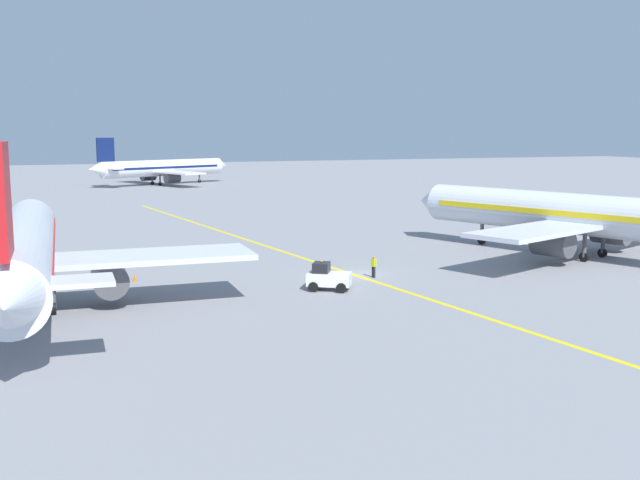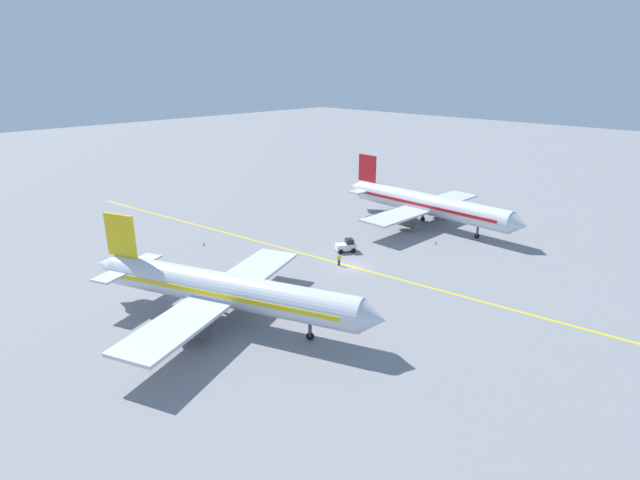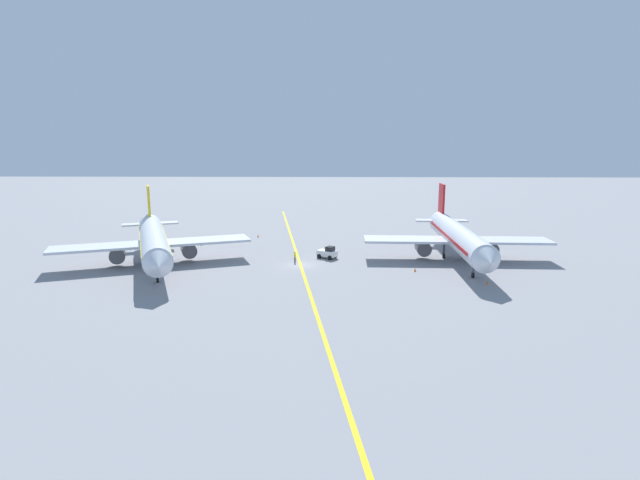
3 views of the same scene
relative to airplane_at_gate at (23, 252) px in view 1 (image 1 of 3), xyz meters
The scene contains 9 objects.
ground_plane 24.10m from the airplane_at_gate, ahead, with size 400.00×400.00×0.00m, color gray.
apron_yellow_centreline 24.10m from the airplane_at_gate, ahead, with size 0.40×120.00×0.01m, color yellow.
airplane_at_gate is the anchor object (origin of this frame).
airplane_adjacent_stand 45.15m from the airplane_at_gate, ahead, with size 27.95×34.12×10.60m.
airplane_distant_taxiing 106.54m from the airplane_at_gate, 76.77° to the left, with size 30.40×24.99×9.54m.
baggage_tug_white 19.85m from the airplane_at_gate, ahead, with size 3.34×2.87×2.11m.
ground_crew_worker 24.72m from the airplane_at_gate, ahead, with size 0.32×0.56×1.68m.
traffic_cone_near_nose 10.63m from the airplane_at_gate, 42.99° to the left, with size 0.32×0.32×0.55m, color orange.
traffic_cone_by_wingtip 13.55m from the airplane_at_gate, 93.12° to the left, with size 0.32×0.32×0.55m, color orange.
Camera 1 is at (-22.44, -52.02, 11.14)m, focal length 42.00 mm.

